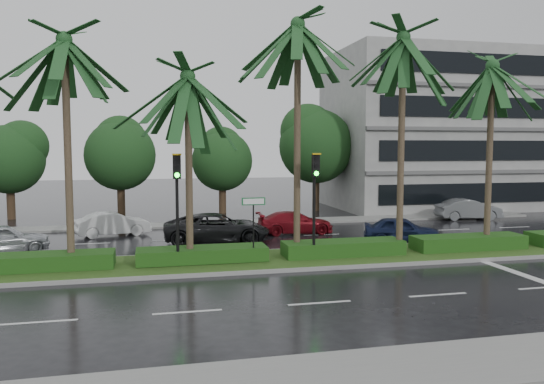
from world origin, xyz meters
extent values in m
plane|color=black|center=(0.00, 0.00, 0.00)|extent=(120.00, 120.00, 0.00)
cube|color=gray|center=(0.00, -10.20, 0.06)|extent=(40.00, 2.40, 0.12)
cube|color=gray|center=(0.00, 12.00, 0.06)|extent=(40.00, 2.00, 0.12)
cube|color=gray|center=(0.00, 1.00, 0.07)|extent=(36.00, 4.00, 0.14)
cube|color=#284517|center=(0.00, 1.00, 0.14)|extent=(35.60, 3.70, 0.02)
cube|color=#184112|center=(-9.00, 1.00, 0.45)|extent=(5.20, 1.40, 0.60)
cube|color=#184112|center=(-3.00, 1.00, 0.45)|extent=(5.20, 1.40, 0.60)
cube|color=#184112|center=(3.00, 1.00, 0.45)|extent=(5.20, 1.40, 0.60)
cube|color=#184112|center=(9.00, 1.00, 0.45)|extent=(5.20, 1.40, 0.60)
cube|color=silver|center=(-12.00, 7.00, 0.01)|extent=(2.00, 0.12, 0.01)
cube|color=silver|center=(-8.00, -5.00, 0.01)|extent=(2.00, 0.12, 0.01)
cube|color=silver|center=(-8.00, 7.00, 0.01)|extent=(2.00, 0.12, 0.01)
cube|color=silver|center=(-4.00, -5.00, 0.01)|extent=(2.00, 0.12, 0.01)
cube|color=silver|center=(-4.00, 7.00, 0.01)|extent=(2.00, 0.12, 0.01)
cube|color=silver|center=(0.00, -5.00, 0.01)|extent=(2.00, 0.12, 0.01)
cube|color=silver|center=(0.00, 7.00, 0.01)|extent=(2.00, 0.12, 0.01)
cube|color=silver|center=(4.00, -5.00, 0.01)|extent=(2.00, 0.12, 0.01)
cube|color=silver|center=(4.00, 7.00, 0.01)|extent=(2.00, 0.12, 0.01)
cube|color=silver|center=(8.00, 7.00, 0.01)|extent=(2.00, 0.12, 0.01)
cube|color=silver|center=(12.00, 7.00, 0.01)|extent=(2.00, 0.12, 0.01)
cube|color=silver|center=(16.00, 7.00, 0.01)|extent=(2.00, 0.12, 0.01)
cube|color=silver|center=(8.50, -3.00, 0.01)|extent=(0.40, 6.00, 0.01)
cylinder|color=#3F3024|center=(-8.00, 1.10, 4.44)|extent=(0.28, 0.28, 8.58)
cylinder|color=#3F3024|center=(-8.00, 1.10, 0.37)|extent=(0.40, 0.40, 0.44)
cylinder|color=#3F3024|center=(-3.50, 0.90, 3.82)|extent=(0.28, 0.28, 7.34)
cylinder|color=#3F3024|center=(-3.50, 0.90, 0.37)|extent=(0.40, 0.40, 0.44)
cylinder|color=#3F3024|center=(1.00, 1.20, 4.96)|extent=(0.28, 0.28, 9.62)
cylinder|color=#3F3024|center=(1.00, 1.20, 0.37)|extent=(0.40, 0.40, 0.44)
cylinder|color=#3F3024|center=(5.50, 0.80, 4.76)|extent=(0.28, 0.28, 9.21)
cylinder|color=#3F3024|center=(5.50, 0.80, 0.37)|extent=(0.40, 0.40, 0.44)
cylinder|color=#3F3024|center=(10.00, 1.10, 4.26)|extent=(0.28, 0.28, 8.22)
cylinder|color=#3F3024|center=(10.00, 1.10, 0.37)|extent=(0.40, 0.40, 0.44)
cylinder|color=black|center=(-4.00, 0.40, 1.85)|extent=(0.12, 0.12, 3.40)
cube|color=black|center=(-4.00, 0.22, 4.00)|extent=(0.30, 0.18, 0.90)
cube|color=gold|center=(-4.00, 0.10, 4.48)|extent=(0.34, 0.12, 0.06)
cylinder|color=black|center=(-4.00, 0.12, 4.30)|extent=(0.18, 0.04, 0.18)
cylinder|color=black|center=(-4.00, 0.12, 4.00)|extent=(0.18, 0.04, 0.18)
cylinder|color=#0CE519|center=(-4.00, 0.12, 3.70)|extent=(0.18, 0.04, 0.18)
cylinder|color=black|center=(1.50, 0.40, 1.85)|extent=(0.12, 0.12, 3.40)
cube|color=black|center=(1.50, 0.22, 4.00)|extent=(0.30, 0.18, 0.90)
cube|color=gold|center=(1.50, 0.10, 4.48)|extent=(0.34, 0.12, 0.06)
cylinder|color=black|center=(1.50, 0.12, 4.30)|extent=(0.18, 0.04, 0.18)
cylinder|color=black|center=(1.50, 0.12, 4.00)|extent=(0.18, 0.04, 0.18)
cylinder|color=#0CE519|center=(1.50, 0.12, 3.70)|extent=(0.18, 0.04, 0.18)
cylinder|color=black|center=(-1.00, 0.50, 1.45)|extent=(0.06, 0.06, 2.60)
cube|color=#0C5926|center=(-1.00, 0.47, 2.60)|extent=(0.95, 0.04, 0.30)
cube|color=white|center=(-1.00, 0.45, 2.60)|extent=(0.85, 0.01, 0.22)
cylinder|color=#312316|center=(-14.00, 17.50, 1.10)|extent=(0.52, 0.52, 2.19)
sphere|color=#153919|center=(-14.00, 17.50, 3.94)|extent=(4.51, 4.51, 4.51)
sphere|color=#153919|center=(-14.00, 17.80, 4.82)|extent=(3.38, 3.38, 3.38)
cylinder|color=#312316|center=(-7.00, 17.50, 1.16)|extent=(0.52, 0.52, 2.32)
sphere|color=#153919|center=(-7.00, 17.50, 4.18)|extent=(4.78, 4.78, 4.78)
sphere|color=#153919|center=(-7.00, 17.80, 5.11)|extent=(3.58, 3.58, 3.58)
cylinder|color=#312316|center=(0.00, 17.50, 1.05)|extent=(0.52, 0.52, 2.09)
sphere|color=#153919|center=(0.00, 17.50, 3.77)|extent=(4.30, 4.30, 4.30)
sphere|color=#153919|center=(0.00, 17.80, 4.60)|extent=(3.23, 3.23, 3.23)
cylinder|color=#312316|center=(7.00, 17.50, 1.34)|extent=(0.52, 0.52, 2.67)
sphere|color=#153919|center=(7.00, 17.50, 4.81)|extent=(5.50, 5.50, 5.50)
sphere|color=#153919|center=(7.00, 17.80, 5.88)|extent=(4.12, 4.12, 4.12)
cylinder|color=#312316|center=(14.00, 17.50, 1.07)|extent=(0.52, 0.52, 2.14)
sphere|color=#153919|center=(14.00, 17.50, 3.85)|extent=(4.40, 4.40, 4.40)
sphere|color=#153919|center=(14.00, 17.80, 4.70)|extent=(3.30, 3.30, 3.30)
cube|color=gray|center=(17.00, 18.00, 6.00)|extent=(16.00, 10.00, 12.00)
imported|color=silver|center=(-11.50, 5.25, 0.68)|extent=(2.77, 4.28, 1.36)
imported|color=silver|center=(-7.00, 9.19, 0.64)|extent=(2.27, 4.09, 1.28)
imported|color=black|center=(-1.80, 5.96, 0.73)|extent=(2.80, 5.43, 1.46)
imported|color=maroon|center=(2.70, 7.72, 0.61)|extent=(1.85, 4.25, 1.22)
imported|color=#151F41|center=(7.20, 4.00, 0.63)|extent=(2.79, 4.01, 1.27)
imported|color=slate|center=(15.21, 10.50, 0.68)|extent=(1.93, 4.29, 1.37)
camera|label=1|loc=(-4.94, -20.12, 4.77)|focal=35.00mm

